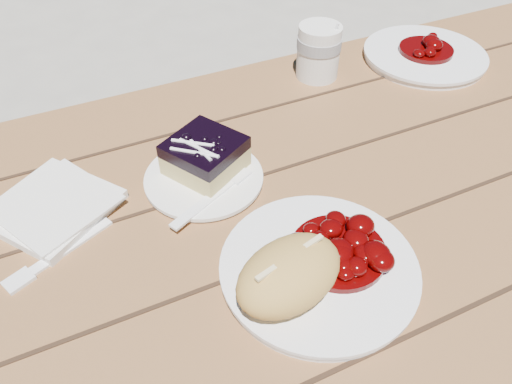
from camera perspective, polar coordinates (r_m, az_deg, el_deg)
name	(u,v)px	position (r m, az deg, el deg)	size (l,w,h in m)	color
picnic_table	(210,305)	(0.81, -5.32, -12.77)	(2.00, 1.55, 0.75)	brown
main_plate	(319,269)	(0.64, 7.17, -8.76)	(0.24, 0.24, 0.02)	white
goulash_stew	(339,244)	(0.63, 9.52, -5.85)	(0.12, 0.12, 0.04)	#4A0202
bread_roll	(289,275)	(0.58, 3.79, -9.41)	(0.14, 0.09, 0.07)	tan
dessert_plate	(204,179)	(0.76, -5.96, 1.47)	(0.17, 0.17, 0.01)	white
blueberry_cake	(205,155)	(0.75, -5.83, 4.22)	(0.13, 0.13, 0.06)	tan
fork_dessert	(204,203)	(0.71, -5.94, -1.21)	(0.03, 0.16, 0.01)	white
coffee_cup	(318,52)	(0.99, 7.15, 15.62)	(0.08, 0.08, 0.10)	white
napkin_stack	(52,207)	(0.77, -22.24, -1.62)	(0.15, 0.15, 0.01)	white
fork_table	(70,246)	(0.71, -20.44, -5.80)	(0.03, 0.16, 0.01)	white
second_plate	(424,56)	(1.12, 18.69, 14.52)	(0.24, 0.24, 0.02)	white
second_stew	(428,43)	(1.11, 19.04, 15.83)	(0.11, 0.11, 0.04)	#4A0202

